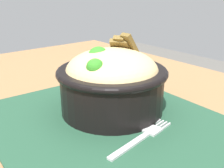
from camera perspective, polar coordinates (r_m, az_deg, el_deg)
table at (r=0.46m, az=2.58°, el=-17.74°), size 1.29×0.81×0.71m
placemat at (r=0.45m, az=-0.49°, el=-8.14°), size 0.42×0.36×0.00m
bowl at (r=0.46m, az=-0.03°, el=0.84°), size 0.19×0.19×0.14m
fork at (r=0.40m, az=6.81°, el=-11.17°), size 0.04×0.14×0.00m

